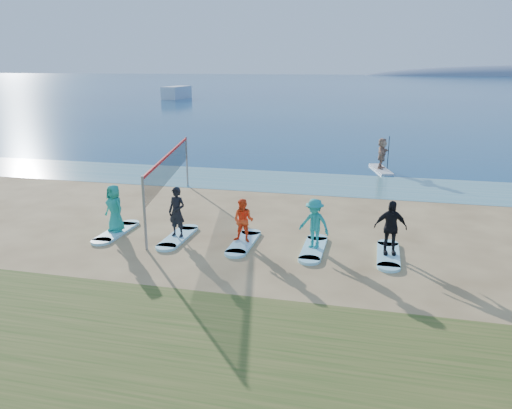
% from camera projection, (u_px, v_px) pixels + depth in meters
% --- Properties ---
extents(ground, '(600.00, 600.00, 0.00)m').
position_uv_depth(ground, '(279.00, 256.00, 15.96)').
color(ground, tan).
rests_on(ground, ground).
extents(shallow_water, '(600.00, 600.00, 0.00)m').
position_uv_depth(shallow_water, '(318.00, 183.00, 25.78)').
color(shallow_water, teal).
rests_on(shallow_water, ground).
extents(ocean, '(600.00, 600.00, 0.00)m').
position_uv_depth(ocean, '(372.00, 83.00, 165.63)').
color(ocean, navy).
rests_on(ocean, ground).
extents(volleyball_net, '(2.05, 8.87, 2.50)m').
position_uv_depth(volleyball_net, '(169.00, 167.00, 20.37)').
color(volleyball_net, gray).
rests_on(volleyball_net, ground).
extents(paddleboard, '(1.44, 3.08, 0.12)m').
position_uv_depth(paddleboard, '(381.00, 169.00, 28.93)').
color(paddleboard, silver).
rests_on(paddleboard, ground).
extents(paddleboarder, '(0.83, 1.71, 1.77)m').
position_uv_depth(paddleboarder, '(382.00, 153.00, 28.68)').
color(paddleboarder, tan).
rests_on(paddleboarder, paddleboard).
extents(boat_offshore_a, '(3.03, 7.44, 2.18)m').
position_uv_depth(boat_offshore_a, '(177.00, 99.00, 90.25)').
color(boat_offshore_a, silver).
rests_on(boat_offshore_a, ground).
extents(surfboard_0, '(0.70, 2.20, 0.09)m').
position_uv_depth(surfboard_0, '(116.00, 232.00, 18.16)').
color(surfboard_0, '#A4F2FF').
rests_on(surfboard_0, ground).
extents(student_0, '(0.99, 0.85, 1.72)m').
position_uv_depth(student_0, '(114.00, 208.00, 17.91)').
color(student_0, teal).
rests_on(student_0, surfboard_0).
extents(surfboard_1, '(0.70, 2.20, 0.09)m').
position_uv_depth(surfboard_1, '(178.00, 237.00, 17.61)').
color(surfboard_1, '#A4F2FF').
rests_on(surfboard_1, ground).
extents(student_1, '(0.72, 0.55, 1.76)m').
position_uv_depth(student_1, '(177.00, 212.00, 17.36)').
color(student_1, black).
rests_on(student_1, surfboard_1).
extents(surfboard_2, '(0.70, 2.20, 0.09)m').
position_uv_depth(surfboard_2, '(244.00, 243.00, 17.06)').
color(surfboard_2, '#A4F2FF').
rests_on(surfboard_2, ground).
extents(student_2, '(0.77, 0.62, 1.49)m').
position_uv_depth(student_2, '(243.00, 221.00, 16.85)').
color(student_2, '#FF491A').
rests_on(student_2, surfboard_2).
extents(surfboard_3, '(0.70, 2.20, 0.09)m').
position_uv_depth(surfboard_3, '(314.00, 249.00, 16.52)').
color(surfboard_3, '#A4F2FF').
rests_on(surfboard_3, ground).
extents(student_3, '(1.22, 0.96, 1.66)m').
position_uv_depth(student_3, '(314.00, 224.00, 16.28)').
color(student_3, teal).
rests_on(student_3, surfboard_3).
extents(surfboard_4, '(0.70, 2.20, 0.09)m').
position_uv_depth(surfboard_4, '(388.00, 255.00, 15.97)').
color(surfboard_4, '#A4F2FF').
rests_on(surfboard_4, ground).
extents(student_4, '(1.08, 0.57, 1.76)m').
position_uv_depth(student_4, '(390.00, 228.00, 15.72)').
color(student_4, black).
rests_on(student_4, surfboard_4).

